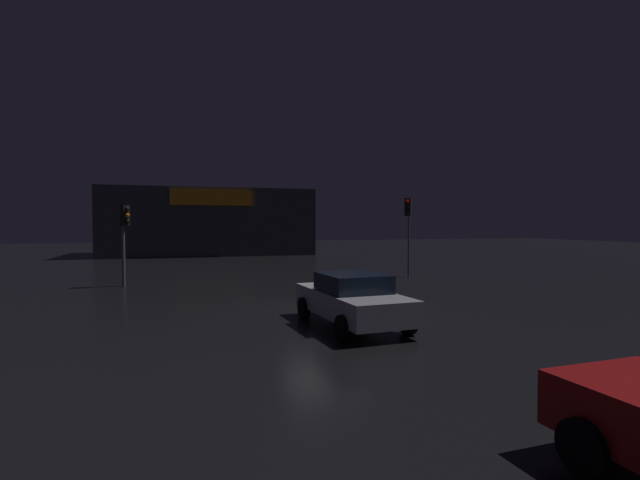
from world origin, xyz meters
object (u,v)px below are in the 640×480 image
object	(u,v)px
traffic_signal_main	(125,228)
traffic_signal_opposite	(408,216)
store_building	(208,222)
car_far	(352,299)

from	to	relation	value
traffic_signal_main	traffic_signal_opposite	world-z (taller)	traffic_signal_opposite
store_building	traffic_signal_main	xyz separation A→B (m)	(-5.00, -22.20, -0.34)
store_building	traffic_signal_main	bearing A→B (deg)	-102.70
store_building	car_far	world-z (taller)	store_building
store_building	traffic_signal_opposite	distance (m)	24.36
store_building	car_far	bearing A→B (deg)	-86.90
traffic_signal_opposite	car_far	xyz separation A→B (m)	(-6.91, -10.03, -2.43)
traffic_signal_main	store_building	bearing A→B (deg)	77.30
traffic_signal_main	traffic_signal_opposite	size ratio (longest dim) A/B	0.88
traffic_signal_main	traffic_signal_opposite	bearing A→B (deg)	-2.34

